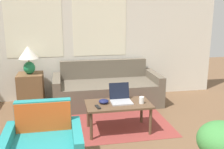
{
  "coord_description": "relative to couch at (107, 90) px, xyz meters",
  "views": [
    {
      "loc": [
        -0.21,
        -1.38,
        1.81
      ],
      "look_at": [
        0.61,
        2.89,
        0.75
      ],
      "focal_mm": 42.0,
      "sensor_mm": 36.0,
      "label": 1
    }
  ],
  "objects": [
    {
      "name": "snack_bowl",
      "position": [
        -0.26,
        -1.24,
        0.22
      ],
      "size": [
        0.15,
        0.15,
        0.07
      ],
      "color": "#191E4C",
      "rests_on": "coffee_table"
    },
    {
      "name": "wall_back",
      "position": [
        -0.63,
        0.48,
        1.04
      ],
      "size": [
        6.22,
        0.06,
        2.6
      ],
      "color": "silver",
      "rests_on": "ground_plane"
    },
    {
      "name": "couch",
      "position": [
        0.0,
        0.0,
        0.0
      ],
      "size": [
        2.07,
        0.92,
        0.82
      ],
      "color": "#665B4C",
      "rests_on": "ground_plane"
    },
    {
      "name": "coffee_table",
      "position": [
        -0.04,
        -1.28,
        0.13
      ],
      "size": [
        0.98,
        0.55,
        0.45
      ],
      "color": "brown",
      "rests_on": "ground_plane"
    },
    {
      "name": "cup_navy",
      "position": [
        0.3,
        -1.35,
        0.23
      ],
      "size": [
        0.07,
        0.07,
        0.1
      ],
      "color": "white",
      "rests_on": "coffee_table"
    },
    {
      "name": "tv_remote",
      "position": [
        -0.37,
        -1.4,
        0.19
      ],
      "size": [
        0.07,
        0.16,
        0.02
      ],
      "color": "black",
      "rests_on": "coffee_table"
    },
    {
      "name": "rug",
      "position": [
        -0.04,
        -0.67,
        -0.26
      ],
      "size": [
        1.77,
        2.02,
        0.01
      ],
      "color": "brown",
      "rests_on": "ground_plane"
    },
    {
      "name": "side_table",
      "position": [
        -1.47,
        0.14,
        0.06
      ],
      "size": [
        0.48,
        0.48,
        0.64
      ],
      "color": "brown",
      "rests_on": "ground_plane"
    },
    {
      "name": "potted_plant",
      "position": [
        0.85,
        -2.6,
        0.11
      ],
      "size": [
        0.56,
        0.56,
        0.63
      ],
      "color": "#BCB2A3",
      "rests_on": "ground_plane"
    },
    {
      "name": "laptop",
      "position": [
        0.01,
        -1.2,
        0.24
      ],
      "size": [
        0.32,
        0.33,
        0.27
      ],
      "color": "#B7B7BC",
      "rests_on": "coffee_table"
    },
    {
      "name": "table_lamp",
      "position": [
        -1.47,
        0.14,
        0.71
      ],
      "size": [
        0.37,
        0.37,
        0.53
      ],
      "color": "#1E8451",
      "rests_on": "side_table"
    }
  ]
}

